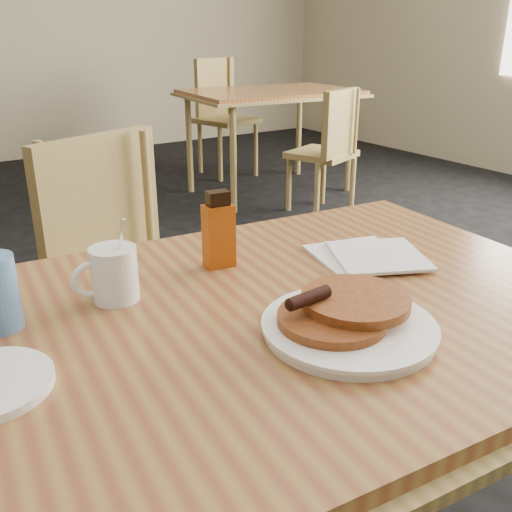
{
  "coord_description": "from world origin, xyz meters",
  "views": [
    {
      "loc": [
        -0.45,
        -0.72,
        1.17
      ],
      "look_at": [
        0.05,
        0.03,
        0.81
      ],
      "focal_mm": 40.0,
      "sensor_mm": 36.0,
      "label": 1
    }
  ],
  "objects_px": {
    "neighbor_table": "(270,96)",
    "syrup_bottle": "(219,232)",
    "chair_neighbor_far": "(221,106)",
    "chair_main_far": "(118,271)",
    "pancake_plate": "(347,321)",
    "chair_neighbor_near": "(330,142)",
    "coffee_mug": "(113,273)",
    "main_table": "(262,332)"
  },
  "relations": [
    {
      "from": "neighbor_table",
      "to": "syrup_bottle",
      "type": "height_order",
      "value": "syrup_bottle"
    },
    {
      "from": "chair_main_far",
      "to": "chair_neighbor_near",
      "type": "xyz_separation_m",
      "value": [
        1.92,
        1.34,
        -0.05
      ]
    },
    {
      "from": "coffee_mug",
      "to": "chair_neighbor_far",
      "type": "bearing_deg",
      "value": 71.65
    },
    {
      "from": "main_table",
      "to": "syrup_bottle",
      "type": "height_order",
      "value": "syrup_bottle"
    },
    {
      "from": "chair_neighbor_near",
      "to": "pancake_plate",
      "type": "bearing_deg",
      "value": -150.11
    },
    {
      "from": "chair_neighbor_far",
      "to": "coffee_mug",
      "type": "height_order",
      "value": "chair_neighbor_far"
    },
    {
      "from": "chair_main_far",
      "to": "pancake_plate",
      "type": "xyz_separation_m",
      "value": [
        0.04,
        -0.89,
        0.23
      ]
    },
    {
      "from": "main_table",
      "to": "pancake_plate",
      "type": "distance_m",
      "value": 0.16
    },
    {
      "from": "coffee_mug",
      "to": "syrup_bottle",
      "type": "height_order",
      "value": "syrup_bottle"
    },
    {
      "from": "chair_neighbor_far",
      "to": "coffee_mug",
      "type": "xyz_separation_m",
      "value": [
        -2.16,
        -3.39,
        0.24
      ]
    },
    {
      "from": "neighbor_table",
      "to": "coffee_mug",
      "type": "height_order",
      "value": "coffee_mug"
    },
    {
      "from": "chair_main_far",
      "to": "syrup_bottle",
      "type": "distance_m",
      "value": 0.64
    },
    {
      "from": "main_table",
      "to": "coffee_mug",
      "type": "xyz_separation_m",
      "value": [
        -0.18,
        0.16,
        0.09
      ]
    },
    {
      "from": "neighbor_table",
      "to": "syrup_bottle",
      "type": "distance_m",
      "value": 3.26
    },
    {
      "from": "chair_main_far",
      "to": "chair_neighbor_near",
      "type": "bearing_deg",
      "value": 13.73
    },
    {
      "from": "syrup_bottle",
      "to": "pancake_plate",
      "type": "bearing_deg",
      "value": -78.25
    },
    {
      "from": "chair_main_far",
      "to": "chair_neighbor_far",
      "type": "height_order",
      "value": "chair_neighbor_far"
    },
    {
      "from": "neighbor_table",
      "to": "chair_neighbor_near",
      "type": "bearing_deg",
      "value": -91.89
    },
    {
      "from": "chair_main_far",
      "to": "coffee_mug",
      "type": "relative_size",
      "value": 6.28
    },
    {
      "from": "syrup_bottle",
      "to": "coffee_mug",
      "type": "bearing_deg",
      "value": -165.52
    },
    {
      "from": "main_table",
      "to": "pancake_plate",
      "type": "relative_size",
      "value": 4.94
    },
    {
      "from": "neighbor_table",
      "to": "coffee_mug",
      "type": "relative_size",
      "value": 9.0
    },
    {
      "from": "chair_neighbor_far",
      "to": "syrup_bottle",
      "type": "distance_m",
      "value": 3.89
    },
    {
      "from": "pancake_plate",
      "to": "main_table",
      "type": "bearing_deg",
      "value": 115.39
    },
    {
      "from": "pancake_plate",
      "to": "coffee_mug",
      "type": "distance_m",
      "value": 0.38
    },
    {
      "from": "syrup_bottle",
      "to": "neighbor_table",
      "type": "bearing_deg",
      "value": 60.13
    },
    {
      "from": "neighbor_table",
      "to": "syrup_bottle",
      "type": "relative_size",
      "value": 8.86
    },
    {
      "from": "chair_main_far",
      "to": "syrup_bottle",
      "type": "relative_size",
      "value": 6.18
    },
    {
      "from": "chair_neighbor_near",
      "to": "syrup_bottle",
      "type": "xyz_separation_m",
      "value": [
        -1.91,
        -1.91,
        0.33
      ]
    },
    {
      "from": "chair_neighbor_far",
      "to": "pancake_plate",
      "type": "bearing_deg",
      "value": -132.46
    },
    {
      "from": "chair_main_far",
      "to": "chair_neighbor_far",
      "type": "distance_m",
      "value": 3.4
    },
    {
      "from": "main_table",
      "to": "chair_neighbor_near",
      "type": "bearing_deg",
      "value": 47.26
    },
    {
      "from": "neighbor_table",
      "to": "coffee_mug",
      "type": "distance_m",
      "value": 3.42
    },
    {
      "from": "chair_neighbor_far",
      "to": "syrup_bottle",
      "type": "xyz_separation_m",
      "value": [
        -1.95,
        -3.36,
        0.26
      ]
    },
    {
      "from": "neighbor_table",
      "to": "chair_neighbor_far",
      "type": "height_order",
      "value": "chair_neighbor_far"
    },
    {
      "from": "chair_main_far",
      "to": "chair_neighbor_far",
      "type": "relative_size",
      "value": 0.96
    },
    {
      "from": "chair_main_far",
      "to": "syrup_bottle",
      "type": "bearing_deg",
      "value": -110.65
    },
    {
      "from": "neighbor_table",
      "to": "chair_neighbor_near",
      "type": "distance_m",
      "value": 0.74
    },
    {
      "from": "chair_main_far",
      "to": "chair_neighbor_far",
      "type": "bearing_deg",
      "value": 33.66
    },
    {
      "from": "neighbor_table",
      "to": "coffee_mug",
      "type": "bearing_deg",
      "value": -129.07
    },
    {
      "from": "neighbor_table",
      "to": "pancake_plate",
      "type": "distance_m",
      "value": 3.51
    },
    {
      "from": "neighbor_table",
      "to": "syrup_bottle",
      "type": "xyz_separation_m",
      "value": [
        -1.94,
        -2.62,
        0.11
      ]
    }
  ]
}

